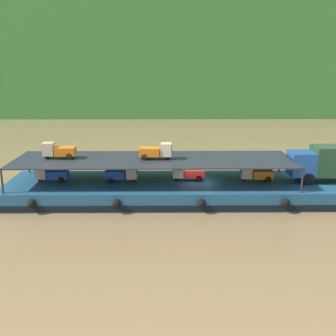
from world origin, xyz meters
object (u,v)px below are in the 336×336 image
object	(u,v)px
covered_lorry	(332,162)
mini_truck_lower_mid	(188,173)
mini_truck_lower_fore	(256,173)
mini_truck_upper_mid	(156,151)
cargo_barge	(197,190)
mini_truck_upper_stern	(59,151)
mini_truck_lower_aft	(122,173)
mini_truck_lower_stern	(51,173)

from	to	relation	value
covered_lorry	mini_truck_lower_mid	size ratio (longest dim) A/B	2.85
mini_truck_lower_mid	mini_truck_lower_fore	bearing A→B (deg)	-2.87
covered_lorry	mini_truck_lower_fore	xyz separation A→B (m)	(-6.42, 0.21, -1.00)
mini_truck_lower_fore	mini_truck_upper_mid	distance (m)	8.83
cargo_barge	mini_truck_lower_mid	xyz separation A→B (m)	(-0.84, 0.40, 1.44)
mini_truck_lower_fore	mini_truck_upper_mid	bearing A→B (deg)	-179.34
cargo_barge	mini_truck_upper_mid	world-z (taller)	mini_truck_upper_mid
mini_truck_upper_stern	cargo_barge	bearing A→B (deg)	-1.59
mini_truck_lower_aft	mini_truck_upper_stern	bearing A→B (deg)	178.34
mini_truck_lower_stern	mini_truck_lower_mid	xyz separation A→B (m)	(11.81, 0.18, 0.00)
covered_lorry	mini_truck_lower_stern	bearing A→B (deg)	179.24
covered_lorry	mini_truck_lower_mid	xyz separation A→B (m)	(-12.29, 0.50, -1.00)
mini_truck_lower_stern	mini_truck_lower_aft	bearing A→B (deg)	-0.40
mini_truck_lower_stern	mini_truck_lower_mid	bearing A→B (deg)	0.89
mini_truck_upper_mid	cargo_barge	bearing A→B (deg)	-0.07
mini_truck_upper_stern	mini_truck_upper_mid	distance (m)	8.36
mini_truck_upper_stern	mini_truck_lower_mid	bearing A→B (deg)	0.36
covered_lorry	mini_truck_lower_stern	size ratio (longest dim) A/B	2.87
covered_lorry	mini_truck_lower_stern	distance (m)	24.12
mini_truck_lower_aft	mini_truck_lower_mid	distance (m)	5.70
mini_truck_upper_mid	mini_truck_lower_stern	bearing A→B (deg)	178.67
mini_truck_lower_stern	mini_truck_upper_stern	world-z (taller)	mini_truck_upper_stern
mini_truck_upper_mid	mini_truck_lower_mid	bearing A→B (deg)	8.24
mini_truck_lower_stern	mini_truck_upper_mid	world-z (taller)	mini_truck_upper_mid
covered_lorry	mini_truck_lower_fore	distance (m)	6.50
mini_truck_upper_stern	mini_truck_upper_mid	size ratio (longest dim) A/B	0.99
mini_truck_lower_stern	mini_truck_lower_mid	size ratio (longest dim) A/B	0.99
cargo_barge	covered_lorry	size ratio (longest dim) A/B	4.18
mini_truck_lower_stern	mini_truck_upper_mid	bearing A→B (deg)	-1.33
mini_truck_lower_mid	mini_truck_upper_stern	size ratio (longest dim) A/B	1.00
cargo_barge	mini_truck_lower_mid	world-z (taller)	mini_truck_lower_mid
cargo_barge	mini_truck_lower_stern	world-z (taller)	mini_truck_lower_stern
covered_lorry	mini_truck_lower_mid	world-z (taller)	covered_lorry
mini_truck_lower_aft	mini_truck_upper_mid	world-z (taller)	mini_truck_upper_mid
mini_truck_lower_stern	mini_truck_upper_mid	size ratio (longest dim) A/B	0.98
mini_truck_upper_stern	mini_truck_upper_mid	world-z (taller)	same
mini_truck_upper_mid	mini_truck_lower_aft	bearing A→B (deg)	176.74
mini_truck_lower_aft	mini_truck_upper_mid	size ratio (longest dim) A/B	1.00
cargo_barge	mini_truck_lower_stern	size ratio (longest dim) A/B	11.97
mini_truck_lower_mid	mini_truck_upper_stern	world-z (taller)	mini_truck_upper_stern
covered_lorry	mini_truck_upper_mid	xyz separation A→B (m)	(-15.02, 0.11, 1.00)
mini_truck_lower_stern	mini_truck_upper_mid	xyz separation A→B (m)	(9.09, -0.21, 2.00)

